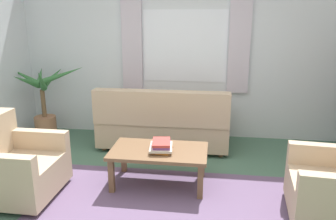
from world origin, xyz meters
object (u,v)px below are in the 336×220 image
object	(u,v)px
coffee_table	(159,154)
couch	(163,124)
armchair_left	(14,166)
book_stack_on_table	(162,146)
potted_plant	(44,105)

from	to	relation	value
coffee_table	couch	bearing A→B (deg)	96.08
armchair_left	book_stack_on_table	distance (m)	1.61
armchair_left	coffee_table	world-z (taller)	armchair_left
potted_plant	couch	bearing A→B (deg)	-5.02
coffee_table	potted_plant	world-z (taller)	potted_plant
couch	armchair_left	xyz separation A→B (m)	(-1.38, -1.61, -0.01)
couch	book_stack_on_table	world-z (taller)	couch
coffee_table	potted_plant	bearing A→B (deg)	147.43
couch	book_stack_on_table	size ratio (longest dim) A/B	5.46
armchair_left	coffee_table	size ratio (longest dim) A/B	0.80
armchair_left	book_stack_on_table	size ratio (longest dim) A/B	2.53
couch	coffee_table	bearing A→B (deg)	96.08
armchair_left	potted_plant	bearing A→B (deg)	17.61
couch	coffee_table	distance (m)	1.16
coffee_table	book_stack_on_table	world-z (taller)	book_stack_on_table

